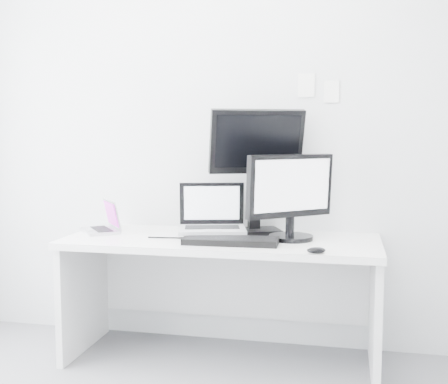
% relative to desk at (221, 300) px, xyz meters
% --- Properties ---
extents(back_wall, '(3.60, 0.00, 3.60)m').
position_rel_desk_xyz_m(back_wall, '(0.00, 0.35, 0.99)').
color(back_wall, silver).
rests_on(back_wall, ground).
extents(desk, '(1.80, 0.70, 0.73)m').
position_rel_desk_xyz_m(desk, '(0.00, 0.00, 0.00)').
color(desk, white).
rests_on(desk, ground).
extents(macbook, '(0.33, 0.34, 0.21)m').
position_rel_desk_xyz_m(macbook, '(-0.77, 0.04, 0.47)').
color(macbook, silver).
rests_on(macbook, desk).
extents(speaker, '(0.11, 0.11, 0.20)m').
position_rel_desk_xyz_m(speaker, '(-0.19, 0.21, 0.47)').
color(speaker, black).
rests_on(speaker, desk).
extents(dell_laptop, '(0.45, 0.39, 0.32)m').
position_rel_desk_xyz_m(dell_laptop, '(-0.06, 0.03, 0.53)').
color(dell_laptop, '#BABDC3').
rests_on(dell_laptop, desk).
extents(rear_monitor, '(0.60, 0.41, 0.76)m').
position_rel_desk_xyz_m(rear_monitor, '(0.17, 0.20, 0.75)').
color(rear_monitor, black).
rests_on(rear_monitor, desk).
extents(samsung_monitor, '(0.58, 0.54, 0.50)m').
position_rel_desk_xyz_m(samsung_monitor, '(0.40, 0.04, 0.62)').
color(samsung_monitor, black).
rests_on(samsung_monitor, desk).
extents(keyboard, '(0.52, 0.20, 0.03)m').
position_rel_desk_xyz_m(keyboard, '(0.09, -0.16, 0.38)').
color(keyboard, black).
rests_on(keyboard, desk).
extents(mouse, '(0.11, 0.09, 0.03)m').
position_rel_desk_xyz_m(mouse, '(0.56, -0.31, 0.38)').
color(mouse, black).
rests_on(mouse, desk).
extents(wall_note_0, '(0.10, 0.00, 0.14)m').
position_rel_desk_xyz_m(wall_note_0, '(0.45, 0.34, 1.26)').
color(wall_note_0, white).
rests_on(wall_note_0, back_wall).
extents(wall_note_1, '(0.09, 0.00, 0.13)m').
position_rel_desk_xyz_m(wall_note_1, '(0.60, 0.34, 1.22)').
color(wall_note_1, white).
rests_on(wall_note_1, back_wall).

